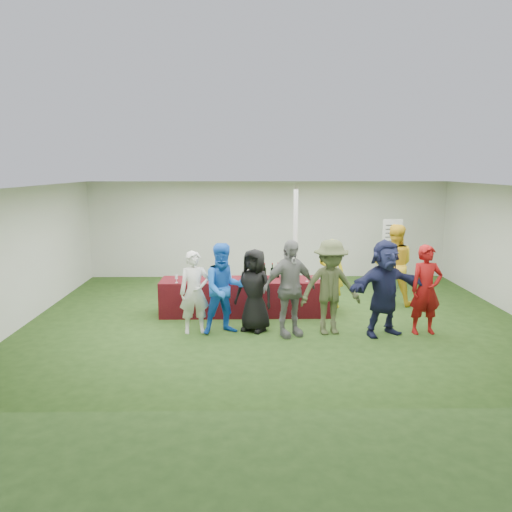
{
  "coord_description": "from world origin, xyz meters",
  "views": [
    {
      "loc": [
        -0.6,
        -9.94,
        3.06
      ],
      "look_at": [
        -0.41,
        0.29,
        1.25
      ],
      "focal_mm": 35.0,
      "sensor_mm": 36.0,
      "label": 1
    }
  ],
  "objects_px": {
    "dump_bucket": "(327,277)",
    "customer_5": "(385,288)",
    "wine_list_sign": "(392,238)",
    "customer_3": "(289,288)",
    "customer_4": "(330,287)",
    "serving_table": "(247,297)",
    "customer_1": "(224,289)",
    "customer_2": "(254,290)",
    "staff_back": "(394,265)",
    "staff_pourer": "(331,273)",
    "customer_0": "(195,292)",
    "customer_6": "(426,290)"
  },
  "relations": [
    {
      "from": "staff_pourer",
      "to": "customer_3",
      "type": "bearing_deg",
      "value": 81.3
    },
    {
      "from": "wine_list_sign",
      "to": "customer_6",
      "type": "height_order",
      "value": "wine_list_sign"
    },
    {
      "from": "customer_6",
      "to": "serving_table",
      "type": "bearing_deg",
      "value": 152.11
    },
    {
      "from": "customer_5",
      "to": "staff_pourer",
      "type": "bearing_deg",
      "value": 88.15
    },
    {
      "from": "dump_bucket",
      "to": "customer_4",
      "type": "xyz_separation_m",
      "value": [
        -0.1,
        -1.08,
        0.05
      ]
    },
    {
      "from": "customer_0",
      "to": "customer_3",
      "type": "bearing_deg",
      "value": -18.63
    },
    {
      "from": "customer_3",
      "to": "customer_6",
      "type": "height_order",
      "value": "customer_3"
    },
    {
      "from": "customer_1",
      "to": "dump_bucket",
      "type": "bearing_deg",
      "value": 8.22
    },
    {
      "from": "staff_pourer",
      "to": "customer_0",
      "type": "height_order",
      "value": "customer_0"
    },
    {
      "from": "staff_pourer",
      "to": "customer_3",
      "type": "xyz_separation_m",
      "value": [
        -1.1,
        -1.93,
        0.13
      ]
    },
    {
      "from": "customer_0",
      "to": "customer_2",
      "type": "relative_size",
      "value": 0.99
    },
    {
      "from": "customer_3",
      "to": "customer_4",
      "type": "height_order",
      "value": "customer_3"
    },
    {
      "from": "customer_3",
      "to": "customer_6",
      "type": "distance_m",
      "value": 2.55
    },
    {
      "from": "customer_0",
      "to": "customer_1",
      "type": "distance_m",
      "value": 0.56
    },
    {
      "from": "serving_table",
      "to": "customer_1",
      "type": "bearing_deg",
      "value": -108.53
    },
    {
      "from": "wine_list_sign",
      "to": "customer_2",
      "type": "bearing_deg",
      "value": -137.72
    },
    {
      "from": "serving_table",
      "to": "customer_0",
      "type": "height_order",
      "value": "customer_0"
    },
    {
      "from": "customer_1",
      "to": "customer_4",
      "type": "height_order",
      "value": "customer_4"
    },
    {
      "from": "serving_table",
      "to": "staff_back",
      "type": "relative_size",
      "value": 1.96
    },
    {
      "from": "dump_bucket",
      "to": "customer_0",
      "type": "xyz_separation_m",
      "value": [
        -2.63,
        -0.97,
        -0.06
      ]
    },
    {
      "from": "wine_list_sign",
      "to": "staff_pourer",
      "type": "relative_size",
      "value": 1.18
    },
    {
      "from": "staff_pourer",
      "to": "customer_5",
      "type": "xyz_separation_m",
      "value": [
        0.65,
        -1.92,
        0.13
      ]
    },
    {
      "from": "customer_5",
      "to": "customer_6",
      "type": "height_order",
      "value": "customer_5"
    },
    {
      "from": "dump_bucket",
      "to": "customer_2",
      "type": "relative_size",
      "value": 0.15
    },
    {
      "from": "staff_back",
      "to": "customer_2",
      "type": "relative_size",
      "value": 1.17
    },
    {
      "from": "customer_1",
      "to": "staff_back",
      "type": "bearing_deg",
      "value": 9.5
    },
    {
      "from": "wine_list_sign",
      "to": "customer_2",
      "type": "height_order",
      "value": "wine_list_sign"
    },
    {
      "from": "staff_back",
      "to": "customer_4",
      "type": "distance_m",
      "value": 2.65
    },
    {
      "from": "customer_2",
      "to": "customer_5",
      "type": "xyz_separation_m",
      "value": [
        2.39,
        -0.3,
        0.11
      ]
    },
    {
      "from": "wine_list_sign",
      "to": "customer_3",
      "type": "xyz_separation_m",
      "value": [
        -2.88,
        -3.5,
        -0.42
      ]
    },
    {
      "from": "staff_back",
      "to": "customer_4",
      "type": "height_order",
      "value": "staff_back"
    },
    {
      "from": "wine_list_sign",
      "to": "customer_5",
      "type": "xyz_separation_m",
      "value": [
        -1.13,
        -3.5,
        -0.42
      ]
    },
    {
      "from": "dump_bucket",
      "to": "customer_5",
      "type": "relative_size",
      "value": 0.13
    },
    {
      "from": "customer_3",
      "to": "customer_5",
      "type": "bearing_deg",
      "value": -23.32
    },
    {
      "from": "customer_0",
      "to": "customer_6",
      "type": "xyz_separation_m",
      "value": [
        4.3,
        -0.13,
        0.06
      ]
    },
    {
      "from": "customer_1",
      "to": "customer_5",
      "type": "relative_size",
      "value": 0.95
    },
    {
      "from": "staff_pourer",
      "to": "customer_3",
      "type": "relative_size",
      "value": 0.86
    },
    {
      "from": "customer_1",
      "to": "customer_5",
      "type": "height_order",
      "value": "customer_5"
    },
    {
      "from": "dump_bucket",
      "to": "staff_back",
      "type": "relative_size",
      "value": 0.13
    },
    {
      "from": "wine_list_sign",
      "to": "customer_0",
      "type": "bearing_deg",
      "value": -144.53
    },
    {
      "from": "staff_pourer",
      "to": "customer_4",
      "type": "xyz_separation_m",
      "value": [
        -0.33,
        -1.83,
        0.12
      ]
    },
    {
      "from": "staff_pourer",
      "to": "customer_0",
      "type": "xyz_separation_m",
      "value": [
        -2.85,
        -1.72,
        0.01
      ]
    },
    {
      "from": "wine_list_sign",
      "to": "staff_back",
      "type": "relative_size",
      "value": 0.98
    },
    {
      "from": "customer_1",
      "to": "customer_6",
      "type": "distance_m",
      "value": 3.74
    },
    {
      "from": "customer_5",
      "to": "customer_1",
      "type": "bearing_deg",
      "value": 156.24
    },
    {
      "from": "customer_4",
      "to": "staff_back",
      "type": "bearing_deg",
      "value": 39.61
    },
    {
      "from": "serving_table",
      "to": "staff_back",
      "type": "distance_m",
      "value": 3.43
    },
    {
      "from": "customer_0",
      "to": "customer_5",
      "type": "xyz_separation_m",
      "value": [
        3.5,
        -0.2,
        0.12
      ]
    },
    {
      "from": "wine_list_sign",
      "to": "customer_4",
      "type": "xyz_separation_m",
      "value": [
        -2.12,
        -3.41,
        -0.43
      ]
    },
    {
      "from": "staff_back",
      "to": "customer_6",
      "type": "xyz_separation_m",
      "value": [
        0.02,
        -2.01,
        -0.08
      ]
    }
  ]
}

